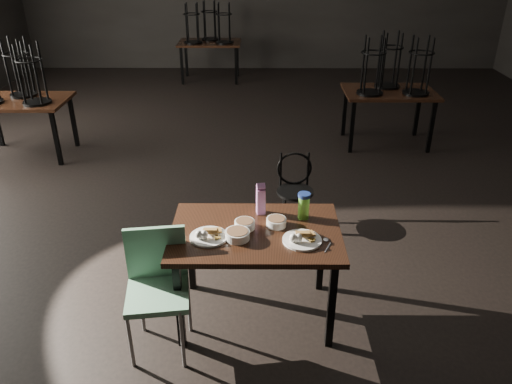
{
  "coord_description": "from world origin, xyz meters",
  "views": [
    {
      "loc": [
        -0.1,
        -4.92,
        2.6
      ],
      "look_at": [
        -0.12,
        -1.53,
        0.85
      ],
      "focal_mm": 35.0,
      "sensor_mm": 36.0,
      "label": 1
    }
  ],
  "objects_px": {
    "main_table": "(256,240)",
    "school_chair": "(157,281)",
    "juice_carton": "(261,199)",
    "water_bottle": "(304,205)",
    "bentwood_chair": "(295,185)"
  },
  "relations": [
    {
      "from": "main_table",
      "to": "school_chair",
      "type": "relative_size",
      "value": 1.36
    },
    {
      "from": "juice_carton",
      "to": "water_bottle",
      "type": "xyz_separation_m",
      "value": [
        0.31,
        -0.07,
        -0.01
      ]
    },
    {
      "from": "bentwood_chair",
      "to": "school_chair",
      "type": "relative_size",
      "value": 0.85
    },
    {
      "from": "main_table",
      "to": "school_chair",
      "type": "height_order",
      "value": "school_chair"
    },
    {
      "from": "juice_carton",
      "to": "main_table",
      "type": "bearing_deg",
      "value": -98.1
    },
    {
      "from": "main_table",
      "to": "bentwood_chair",
      "type": "bearing_deg",
      "value": 74.52
    },
    {
      "from": "juice_carton",
      "to": "water_bottle",
      "type": "height_order",
      "value": "juice_carton"
    },
    {
      "from": "school_chair",
      "to": "water_bottle",
      "type": "bearing_deg",
      "value": 17.44
    },
    {
      "from": "water_bottle",
      "to": "bentwood_chair",
      "type": "bearing_deg",
      "value": 88.94
    },
    {
      "from": "juice_carton",
      "to": "water_bottle",
      "type": "bearing_deg",
      "value": -12.34
    },
    {
      "from": "water_bottle",
      "to": "school_chair",
      "type": "bearing_deg",
      "value": -154.76
    },
    {
      "from": "bentwood_chair",
      "to": "school_chair",
      "type": "bearing_deg",
      "value": -124.04
    },
    {
      "from": "main_table",
      "to": "bentwood_chair",
      "type": "xyz_separation_m",
      "value": [
        0.37,
        1.33,
        -0.23
      ]
    },
    {
      "from": "juice_carton",
      "to": "water_bottle",
      "type": "distance_m",
      "value": 0.32
    },
    {
      "from": "water_bottle",
      "to": "juice_carton",
      "type": "bearing_deg",
      "value": 167.66
    }
  ]
}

